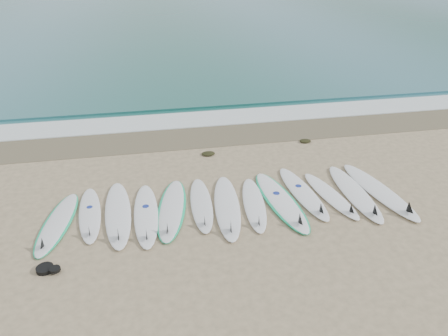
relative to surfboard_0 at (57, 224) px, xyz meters
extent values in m
plane|color=#9B8665|center=(3.76, 0.07, -0.05)|extent=(120.00, 120.00, 0.00)
cube|color=#266265|center=(3.76, 32.57, -0.03)|extent=(120.00, 55.00, 0.03)
cube|color=brown|center=(3.76, 4.17, -0.04)|extent=(120.00, 1.80, 0.01)
cube|color=silver|center=(3.76, 5.57, -0.03)|extent=(120.00, 1.40, 0.04)
cube|color=#266265|center=(3.76, 7.07, 0.00)|extent=(120.00, 1.00, 0.10)
ellipsoid|color=silver|center=(0.01, 0.04, 0.00)|extent=(0.90, 2.46, 0.08)
ellipsoid|color=#16C37D|center=(0.01, 0.04, -0.01)|extent=(0.99, 2.50, 0.06)
cone|color=black|center=(-0.14, -0.83, 0.14)|extent=(0.24, 0.29, 0.26)
ellipsoid|color=white|center=(0.67, 0.27, -0.01)|extent=(0.67, 2.35, 0.07)
cone|color=black|center=(0.74, -0.57, 0.13)|extent=(0.22, 0.26, 0.25)
cylinder|color=navy|center=(0.65, 0.49, 0.03)|extent=(0.14, 0.14, 0.01)
ellipsoid|color=white|center=(1.29, 0.18, 0.00)|extent=(0.69, 2.79, 0.09)
cone|color=black|center=(1.33, -0.83, 0.16)|extent=(0.25, 0.30, 0.30)
ellipsoid|color=white|center=(1.90, 0.02, 0.00)|extent=(0.57, 2.60, 0.08)
cone|color=black|center=(1.89, -0.93, 0.15)|extent=(0.22, 0.28, 0.28)
cylinder|color=navy|center=(1.91, 0.27, 0.04)|extent=(0.15, 0.15, 0.01)
ellipsoid|color=white|center=(2.49, 0.14, 0.00)|extent=(0.98, 2.64, 0.08)
ellipsoid|color=#16C37D|center=(2.49, 0.14, -0.01)|extent=(1.07, 2.68, 0.06)
cone|color=black|center=(2.32, -0.80, 0.15)|extent=(0.26, 0.31, 0.28)
ellipsoid|color=silver|center=(3.18, 0.21, 0.00)|extent=(0.63, 2.40, 0.08)
cone|color=black|center=(3.13, -0.66, 0.13)|extent=(0.22, 0.26, 0.25)
ellipsoid|color=white|center=(3.75, 0.00, 0.00)|extent=(0.89, 2.82, 0.09)
cone|color=black|center=(3.63, -1.00, 0.16)|extent=(0.27, 0.32, 0.30)
ellipsoid|color=white|center=(4.38, -0.01, -0.01)|extent=(0.79, 2.41, 0.08)
cone|color=black|center=(4.27, -0.86, 0.13)|extent=(0.23, 0.28, 0.25)
ellipsoid|color=white|center=(5.03, -0.01, 0.00)|extent=(0.86, 2.83, 0.09)
ellipsoid|color=#16C37D|center=(5.03, -0.01, 0.00)|extent=(0.96, 2.86, 0.06)
cone|color=black|center=(5.13, -1.02, 0.16)|extent=(0.26, 0.32, 0.30)
cylinder|color=navy|center=(5.00, 0.26, 0.05)|extent=(0.18, 0.18, 0.01)
ellipsoid|color=white|center=(5.66, 0.25, 0.00)|extent=(0.75, 2.63, 0.08)
cone|color=black|center=(5.74, -0.69, 0.15)|extent=(0.24, 0.29, 0.28)
cylinder|color=navy|center=(5.64, 0.50, 0.04)|extent=(0.16, 0.16, 0.01)
ellipsoid|color=white|center=(6.27, 0.02, -0.01)|extent=(0.84, 2.34, 0.07)
cone|color=black|center=(6.41, -0.81, 0.13)|extent=(0.23, 0.27, 0.24)
ellipsoid|color=white|center=(6.89, 0.02, 0.00)|extent=(0.60, 2.76, 0.09)
cone|color=black|center=(6.88, -0.99, 0.16)|extent=(0.24, 0.30, 0.29)
ellipsoid|color=white|center=(7.51, -0.01, 0.00)|extent=(1.00, 2.95, 0.09)
cone|color=black|center=(7.66, -1.06, 0.17)|extent=(0.29, 0.34, 0.31)
ellipsoid|color=black|center=(3.76, 2.83, -0.01)|extent=(0.38, 0.30, 0.07)
ellipsoid|color=black|center=(6.80, 3.15, -0.01)|extent=(0.36, 0.28, 0.07)
cylinder|color=black|center=(-0.01, -1.47, -0.01)|extent=(0.32, 0.32, 0.08)
cylinder|color=black|center=(0.19, -1.57, 0.03)|extent=(0.20, 0.20, 0.06)
camera|label=1|loc=(2.09, -8.30, 5.45)|focal=35.00mm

